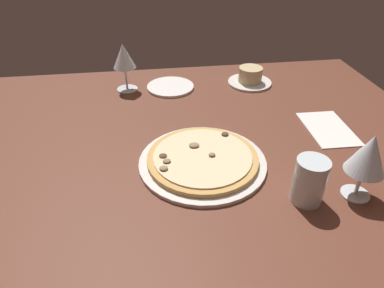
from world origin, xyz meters
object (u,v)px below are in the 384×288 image
at_px(ramekin_on_saucer, 250,77).
at_px(water_glass, 309,183).
at_px(pizza_main, 202,160).
at_px(side_plate, 172,87).
at_px(wine_glass_near, 369,156).
at_px(wine_glass_far, 124,58).
at_px(paper_menu, 328,129).

relative_size(ramekin_on_saucer, water_glass, 1.50).
distance_m(pizza_main, water_glass, 0.26).
bearing_deg(pizza_main, side_plate, 94.51).
bearing_deg(wine_glass_near, side_plate, 120.04).
relative_size(wine_glass_far, water_glass, 1.56).
bearing_deg(wine_glass_near, paper_menu, 75.60).
distance_m(water_glass, paper_menu, 0.33).
height_order(pizza_main, water_glass, water_glass).
bearing_deg(paper_menu, wine_glass_near, -102.92).
bearing_deg(pizza_main, wine_glass_far, 112.55).
xyz_separation_m(wine_glass_near, paper_menu, (0.07, 0.27, -0.11)).
distance_m(ramekin_on_saucer, wine_glass_far, 0.46).
distance_m(ramekin_on_saucer, wine_glass_near, 0.63).
relative_size(wine_glass_far, paper_menu, 0.84).
bearing_deg(wine_glass_near, water_glass, 179.12).
bearing_deg(ramekin_on_saucer, side_plate, 179.73).
relative_size(pizza_main, wine_glass_near, 2.02).
bearing_deg(wine_glass_near, ramekin_on_saucer, 96.34).
height_order(water_glass, side_plate, water_glass).
relative_size(ramekin_on_saucer, wine_glass_far, 0.96).
bearing_deg(paper_menu, ramekin_on_saucer, 113.49).
relative_size(side_plate, paper_menu, 0.85).
distance_m(water_glass, side_plate, 0.66).
bearing_deg(paper_menu, wine_glass_far, 150.32).
height_order(pizza_main, ramekin_on_saucer, ramekin_on_saucer).
xyz_separation_m(side_plate, paper_menu, (0.43, -0.35, -0.00)).
bearing_deg(pizza_main, paper_menu, 15.92).
relative_size(ramekin_on_saucer, wine_glass_near, 1.00).
bearing_deg(pizza_main, ramekin_on_saucer, 60.92).
bearing_deg(side_plate, ramekin_on_saucer, -0.27).
bearing_deg(pizza_main, wine_glass_near, -26.74).
bearing_deg(paper_menu, pizza_main, -162.60).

